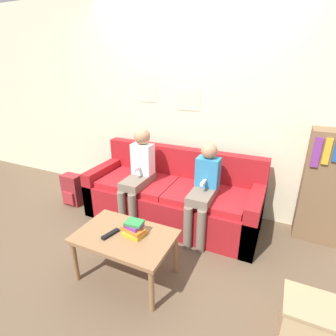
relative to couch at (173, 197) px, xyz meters
name	(u,v)px	position (x,y,z in m)	size (l,w,h in m)	color
ground_plane	(154,241)	(0.00, -0.50, -0.28)	(10.00, 10.00, 0.00)	brown
wall_back	(189,106)	(0.00, 0.48, 1.02)	(8.00, 0.06, 2.60)	beige
couch	(173,197)	(0.00, 0.00, 0.00)	(2.04, 0.77, 0.83)	maroon
coffee_table	(125,240)	(0.01, -1.04, 0.10)	(0.83, 0.54, 0.44)	#8E6642
person_left	(138,171)	(-0.36, -0.18, 0.35)	(0.24, 0.54, 1.11)	#756656
person_right	(204,188)	(0.43, -0.19, 0.30)	(0.24, 0.54, 1.04)	#756656
tv_remote	(111,234)	(-0.09, -1.09, 0.16)	(0.08, 0.17, 0.02)	black
book_stack	(134,229)	(0.08, -1.00, 0.21)	(0.22, 0.16, 0.12)	gold
bookshelf	(326,188)	(1.58, 0.30, 0.32)	(0.45, 0.27, 1.20)	brown
storage_box	(312,324)	(1.48, -1.04, -0.11)	(0.40, 0.31, 0.34)	tan
backpack	(73,190)	(-1.36, -0.25, -0.08)	(0.25, 0.19, 0.42)	maroon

